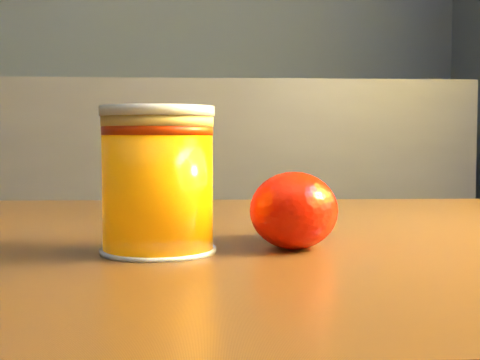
{
  "coord_description": "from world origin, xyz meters",
  "views": [
    {
      "loc": [
        0.94,
        -0.3,
        0.77
      ],
      "look_at": [
        0.98,
        0.19,
        0.74
      ],
      "focal_mm": 50.0,
      "sensor_mm": 36.0,
      "label": 1
    }
  ],
  "objects": [
    {
      "name": "table",
      "position": [
        0.96,
        0.26,
        0.6
      ],
      "size": [
        0.93,
        0.67,
        0.69
      ],
      "rotation": [
        0.0,
        0.0,
        -0.02
      ],
      "color": "#5C3717",
      "rests_on": "ground"
    },
    {
      "name": "juice_glass",
      "position": [
        0.92,
        0.18,
        0.74
      ],
      "size": [
        0.08,
        0.08,
        0.1
      ],
      "rotation": [
        0.0,
        0.0,
        -0.29
      ],
      "color": "orange",
      "rests_on": "table"
    },
    {
      "name": "orange_front",
      "position": [
        1.02,
        0.18,
        0.72
      ],
      "size": [
        0.07,
        0.07,
        0.06
      ],
      "primitive_type": "ellipsoid",
      "rotation": [
        0.0,
        0.0,
        -0.09
      ],
      "color": "red",
      "rests_on": "table"
    },
    {
      "name": "orange_back",
      "position": [
        1.02,
        0.22,
        0.72
      ],
      "size": [
        0.07,
        0.07,
        0.05
      ],
      "primitive_type": "ellipsoid",
      "rotation": [
        0.0,
        0.0,
        -0.06
      ],
      "color": "red",
      "rests_on": "table"
    }
  ]
}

